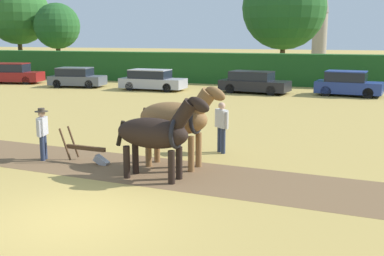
# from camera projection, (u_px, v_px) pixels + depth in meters

# --- Properties ---
(ground_plane) EXTENTS (240.00, 240.00, 0.00)m
(ground_plane) POSITION_uv_depth(u_px,v_px,m) (73.00, 218.00, 10.02)
(ground_plane) COLOR tan
(plowed_furrow_strip) EXTENTS (30.51, 5.34, 0.01)m
(plowed_furrow_strip) POSITION_uv_depth(u_px,v_px,m) (34.00, 156.00, 15.14)
(plowed_furrow_strip) COLOR brown
(plowed_furrow_strip) RESTS_ON ground
(hedgerow) EXTENTS (68.69, 1.65, 2.37)m
(hedgerow) POSITION_uv_depth(u_px,v_px,m) (277.00, 69.00, 36.41)
(hedgerow) COLOR #1E511E
(hedgerow) RESTS_ON ground
(tree_far_left) EXTENTS (6.28, 6.28, 9.06)m
(tree_far_left) POSITION_uv_depth(u_px,v_px,m) (18.00, 13.00, 48.52)
(tree_far_left) COLOR #4C3823
(tree_far_left) RESTS_ON ground
(tree_left) EXTENTS (4.40, 4.40, 6.80)m
(tree_left) POSITION_uv_depth(u_px,v_px,m) (57.00, 26.00, 46.48)
(tree_left) COLOR #4C3823
(tree_left) RESTS_ON ground
(tree_center_left) EXTENTS (7.17, 7.17, 9.64)m
(tree_center_left) POSITION_uv_depth(u_px,v_px,m) (284.00, 8.00, 41.16)
(tree_center_left) COLOR #4C3823
(tree_center_left) RESTS_ON ground
(church_spire) EXTENTS (2.38, 2.38, 15.46)m
(church_spire) POSITION_uv_depth(u_px,v_px,m) (321.00, 5.00, 70.84)
(church_spire) COLOR gray
(church_spire) RESTS_ON ground
(draft_horse_lead_left) EXTENTS (2.77, 1.02, 2.33)m
(draft_horse_lead_left) POSITION_uv_depth(u_px,v_px,m) (157.00, 133.00, 12.52)
(draft_horse_lead_left) COLOR black
(draft_horse_lead_left) RESTS_ON ground
(draft_horse_lead_right) EXTENTS (2.75, 1.16, 2.46)m
(draft_horse_lead_right) POSITION_uv_depth(u_px,v_px,m) (177.00, 119.00, 13.65)
(draft_horse_lead_right) COLOR brown
(draft_horse_lead_right) RESTS_ON ground
(plow) EXTENTS (1.60, 0.49, 1.13)m
(plow) POSITION_uv_depth(u_px,v_px,m) (90.00, 153.00, 14.27)
(plow) COLOR #4C331E
(plow) RESTS_ON ground
(farmer_at_plow) EXTENTS (0.40, 0.61, 1.60)m
(farmer_at_plow) POSITION_uv_depth(u_px,v_px,m) (42.00, 130.00, 14.53)
(farmer_at_plow) COLOR #28334C
(farmer_at_plow) RESTS_ON ground
(farmer_beside_team) EXTENTS (0.52, 0.47, 1.65)m
(farmer_beside_team) POSITION_uv_depth(u_px,v_px,m) (222.00, 124.00, 15.41)
(farmer_beside_team) COLOR #28334C
(farmer_beside_team) RESTS_ON ground
(parked_car_left) EXTENTS (4.74, 2.60, 1.59)m
(parked_car_left) POSITION_uv_depth(u_px,v_px,m) (12.00, 74.00, 37.83)
(parked_car_left) COLOR maroon
(parked_car_left) RESTS_ON ground
(parked_car_center_left) EXTENTS (4.13, 2.30, 1.42)m
(parked_car_center_left) POSITION_uv_depth(u_px,v_px,m) (77.00, 78.00, 35.13)
(parked_car_center_left) COLOR #565B66
(parked_car_center_left) RESTS_ON ground
(parked_car_center) EXTENTS (4.52, 1.89, 1.42)m
(parked_car_center) POSITION_uv_depth(u_px,v_px,m) (152.00, 80.00, 33.11)
(parked_car_center) COLOR #A8A8B2
(parked_car_center) RESTS_ON ground
(parked_car_center_right) EXTENTS (4.69, 2.49, 1.43)m
(parked_car_center_right) POSITION_uv_depth(u_px,v_px,m) (254.00, 82.00, 31.49)
(parked_car_center_right) COLOR black
(parked_car_center_right) RESTS_ON ground
(parked_car_right) EXTENTS (4.19, 2.28, 1.56)m
(parked_car_right) POSITION_uv_depth(u_px,v_px,m) (348.00, 84.00, 29.99)
(parked_car_right) COLOR navy
(parked_car_right) RESTS_ON ground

